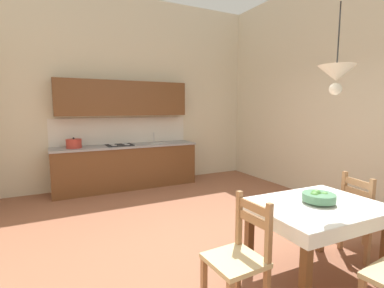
{
  "coord_description": "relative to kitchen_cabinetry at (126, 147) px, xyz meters",
  "views": [
    {
      "loc": [
        -1.6,
        -2.81,
        1.64
      ],
      "look_at": [
        0.23,
        0.78,
        1.13
      ],
      "focal_mm": 26.38,
      "sensor_mm": 36.0,
      "label": 1
    }
  ],
  "objects": [
    {
      "name": "ground_plane",
      "position": [
        0.2,
        -2.97,
        -0.91
      ],
      "size": [
        6.19,
        7.07,
        0.1
      ],
      "primitive_type": "cube",
      "color": "#935B42"
    },
    {
      "name": "wall_back",
      "position": [
        0.2,
        0.33,
        1.13
      ],
      "size": [
        6.19,
        0.12,
        3.97
      ],
      "primitive_type": "cube",
      "color": "beige",
      "rests_on": "ground_plane"
    },
    {
      "name": "wall_right",
      "position": [
        3.05,
        -2.97,
        1.13
      ],
      "size": [
        0.12,
        7.07,
        3.97
      ],
      "primitive_type": "cube",
      "color": "beige",
      "rests_on": "ground_plane"
    },
    {
      "name": "kitchen_cabinetry",
      "position": [
        0.0,
        0.0,
        0.0
      ],
      "size": [
        2.9,
        0.63,
        2.2
      ],
      "color": "brown",
      "rests_on": "ground_plane"
    },
    {
      "name": "dining_table",
      "position": [
        0.81,
        -4.03,
        -0.25
      ],
      "size": [
        1.22,
        0.94,
        0.75
      ],
      "color": "brown",
      "rests_on": "ground_plane"
    },
    {
      "name": "dining_chair_tv_side",
      "position": [
        -0.09,
        -4.03,
        -0.41
      ],
      "size": [
        0.44,
        0.44,
        0.93
      ],
      "color": "#D1BC89",
      "rests_on": "ground_plane"
    },
    {
      "name": "dining_chair_window_side",
      "position": [
        1.68,
        -3.97,
        -0.41
      ],
      "size": [
        0.49,
        0.49,
        0.93
      ],
      "color": "#D1BC89",
      "rests_on": "ground_plane"
    },
    {
      "name": "fruit_bowl",
      "position": [
        0.83,
        -4.03,
        -0.04
      ],
      "size": [
        0.3,
        0.3,
        0.12
      ],
      "color": "#4C7F5B",
      "rests_on": "dining_table"
    },
    {
      "name": "pendant_lamp",
      "position": [
        0.92,
        -4.07,
        1.09
      ],
      "size": [
        0.32,
        0.32,
        0.8
      ],
      "color": "black"
    }
  ]
}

